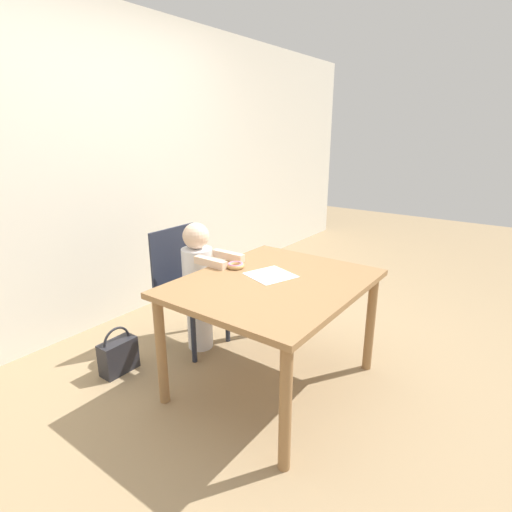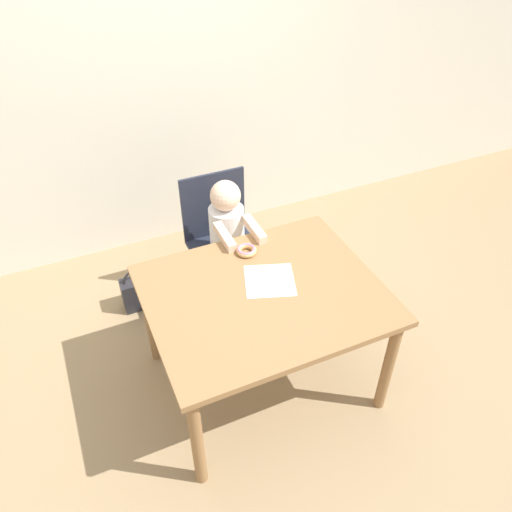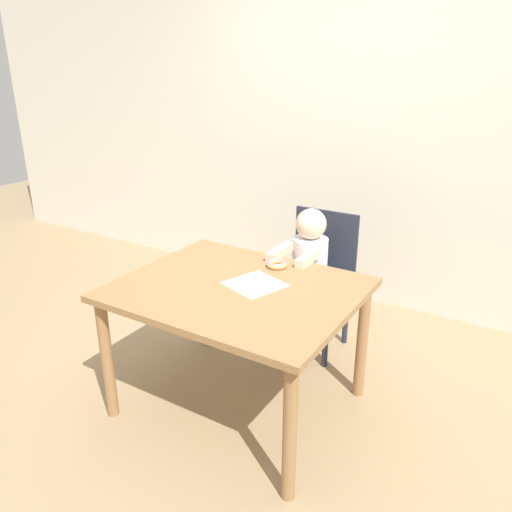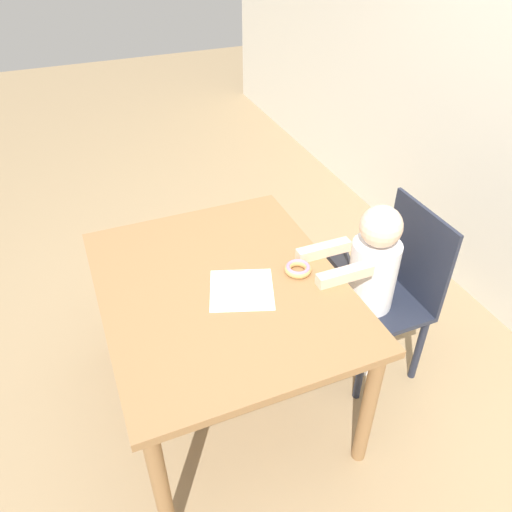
{
  "view_description": "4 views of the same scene",
  "coord_description": "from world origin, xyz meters",
  "views": [
    {
      "loc": [
        -1.85,
        -1.22,
        1.56
      ],
      "look_at": [
        0.02,
        0.15,
        0.83
      ],
      "focal_mm": 28.0,
      "sensor_mm": 36.0,
      "label": 1
    },
    {
      "loc": [
        -0.78,
        -1.66,
        2.44
      ],
      "look_at": [
        0.02,
        0.15,
        0.83
      ],
      "focal_mm": 35.0,
      "sensor_mm": 36.0,
      "label": 2
    },
    {
      "loc": [
        1.27,
        -1.9,
        1.76
      ],
      "look_at": [
        0.02,
        0.15,
        0.83
      ],
      "focal_mm": 35.0,
      "sensor_mm": 36.0,
      "label": 3
    },
    {
      "loc": [
        1.49,
        -0.46,
        2.04
      ],
      "look_at": [
        0.02,
        0.15,
        0.83
      ],
      "focal_mm": 35.0,
      "sensor_mm": 36.0,
      "label": 4
    }
  ],
  "objects": [
    {
      "name": "napkin",
      "position": [
        0.06,
        0.07,
        0.71
      ],
      "size": [
        0.32,
        0.32,
        0.0
      ],
      "color": "white",
      "rests_on": "dining_table"
    },
    {
      "name": "dining_table",
      "position": [
        0.0,
        0.0,
        0.62
      ],
      "size": [
        1.18,
        0.97,
        0.71
      ],
      "color": "olive",
      "rests_on": "ground_plane"
    },
    {
      "name": "child_figure",
      "position": [
        0.07,
        0.69,
        0.5
      ],
      "size": [
        0.24,
        0.45,
        0.95
      ],
      "color": "white",
      "rests_on": "ground_plane"
    },
    {
      "name": "handbag",
      "position": [
        -0.5,
        0.91,
        0.12
      ],
      "size": [
        0.24,
        0.12,
        0.33
      ],
      "color": "#232328",
      "rests_on": "ground_plane"
    },
    {
      "name": "donut",
      "position": [
        0.04,
        0.33,
        0.73
      ],
      "size": [
        0.11,
        0.11,
        0.03
      ],
      "color": "tan",
      "rests_on": "dining_table"
    },
    {
      "name": "chair",
      "position": [
        0.07,
        0.82,
        0.46
      ],
      "size": [
        0.43,
        0.39,
        0.89
      ],
      "color": "#232838",
      "rests_on": "ground_plane"
    },
    {
      "name": "ground_plane",
      "position": [
        0.0,
        0.0,
        0.0
      ],
      "size": [
        12.0,
        12.0,
        0.0
      ],
      "primitive_type": "plane",
      "color": "#997F5B"
    },
    {
      "name": "wall_back",
      "position": [
        0.0,
        1.65,
        1.25
      ],
      "size": [
        8.0,
        0.05,
        2.5
      ],
      "color": "silver",
      "rests_on": "ground_plane"
    }
  ]
}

